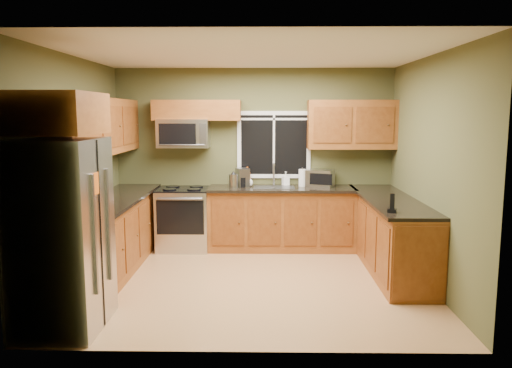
{
  "coord_description": "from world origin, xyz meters",
  "views": [
    {
      "loc": [
        0.15,
        -5.83,
        2.03
      ],
      "look_at": [
        0.05,
        0.35,
        1.15
      ],
      "focal_mm": 35.0,
      "sensor_mm": 36.0,
      "label": 1
    }
  ],
  "objects_px": {
    "refrigerator": "(63,235)",
    "paper_towel_roll": "(302,178)",
    "microwave": "(184,133)",
    "soap_bottle_b": "(286,178)",
    "soap_bottle_a": "(247,176)",
    "toaster_oven": "(320,178)",
    "coffee_maker": "(243,178)",
    "range": "(184,218)",
    "soap_bottle_c": "(249,181)",
    "cordless_phone": "(392,207)",
    "kettle": "(234,180)"
  },
  "relations": [
    {
      "from": "soap_bottle_c",
      "to": "cordless_phone",
      "type": "xyz_separation_m",
      "value": [
        1.65,
        -1.93,
        -0.02
      ]
    },
    {
      "from": "soap_bottle_c",
      "to": "soap_bottle_b",
      "type": "bearing_deg",
      "value": 12.83
    },
    {
      "from": "refrigerator",
      "to": "coffee_maker",
      "type": "xyz_separation_m",
      "value": [
        1.57,
        2.83,
        0.17
      ]
    },
    {
      "from": "coffee_maker",
      "to": "cordless_phone",
      "type": "distance_m",
      "value": 2.59
    },
    {
      "from": "paper_towel_roll",
      "to": "kettle",
      "type": "bearing_deg",
      "value": -169.66
    },
    {
      "from": "kettle",
      "to": "soap_bottle_b",
      "type": "bearing_deg",
      "value": 20.01
    },
    {
      "from": "microwave",
      "to": "soap_bottle_a",
      "type": "xyz_separation_m",
      "value": [
        0.95,
        0.09,
        -0.65
      ]
    },
    {
      "from": "refrigerator",
      "to": "coffee_maker",
      "type": "relative_size",
      "value": 6.5
    },
    {
      "from": "toaster_oven",
      "to": "soap_bottle_c",
      "type": "relative_size",
      "value": 2.86
    },
    {
      "from": "coffee_maker",
      "to": "range",
      "type": "bearing_deg",
      "value": -175.89
    },
    {
      "from": "microwave",
      "to": "soap_bottle_a",
      "type": "distance_m",
      "value": 1.15
    },
    {
      "from": "paper_towel_roll",
      "to": "soap_bottle_c",
      "type": "height_order",
      "value": "paper_towel_roll"
    },
    {
      "from": "range",
      "to": "cordless_phone",
      "type": "distance_m",
      "value": 3.25
    },
    {
      "from": "microwave",
      "to": "soap_bottle_c",
      "type": "height_order",
      "value": "microwave"
    },
    {
      "from": "soap_bottle_c",
      "to": "cordless_phone",
      "type": "bearing_deg",
      "value": -49.52
    },
    {
      "from": "refrigerator",
      "to": "toaster_oven",
      "type": "relative_size",
      "value": 3.76
    },
    {
      "from": "toaster_oven",
      "to": "kettle",
      "type": "distance_m",
      "value": 1.3
    },
    {
      "from": "microwave",
      "to": "soap_bottle_b",
      "type": "bearing_deg",
      "value": 2.97
    },
    {
      "from": "microwave",
      "to": "soap_bottle_b",
      "type": "height_order",
      "value": "microwave"
    },
    {
      "from": "coffee_maker",
      "to": "soap_bottle_a",
      "type": "relative_size",
      "value": 0.99
    },
    {
      "from": "toaster_oven",
      "to": "soap_bottle_b",
      "type": "bearing_deg",
      "value": 172.09
    },
    {
      "from": "refrigerator",
      "to": "paper_towel_roll",
      "type": "height_order",
      "value": "refrigerator"
    },
    {
      "from": "soap_bottle_b",
      "to": "soap_bottle_c",
      "type": "relative_size",
      "value": 1.26
    },
    {
      "from": "kettle",
      "to": "soap_bottle_c",
      "type": "height_order",
      "value": "kettle"
    },
    {
      "from": "soap_bottle_a",
      "to": "cordless_phone",
      "type": "xyz_separation_m",
      "value": [
        1.68,
        -2.08,
        -0.08
      ]
    },
    {
      "from": "soap_bottle_b",
      "to": "coffee_maker",
      "type": "bearing_deg",
      "value": -166.8
    },
    {
      "from": "refrigerator",
      "to": "kettle",
      "type": "height_order",
      "value": "refrigerator"
    },
    {
      "from": "range",
      "to": "toaster_oven",
      "type": "relative_size",
      "value": 1.96
    },
    {
      "from": "soap_bottle_b",
      "to": "toaster_oven",
      "type": "bearing_deg",
      "value": -7.91
    },
    {
      "from": "microwave",
      "to": "coffee_maker",
      "type": "relative_size",
      "value": 2.74
    },
    {
      "from": "kettle",
      "to": "soap_bottle_b",
      "type": "xyz_separation_m",
      "value": [
        0.78,
        0.28,
        -0.01
      ]
    },
    {
      "from": "soap_bottle_a",
      "to": "soap_bottle_b",
      "type": "xyz_separation_m",
      "value": [
        0.58,
        -0.01,
        -0.03
      ]
    },
    {
      "from": "microwave",
      "to": "cordless_phone",
      "type": "height_order",
      "value": "microwave"
    },
    {
      "from": "paper_towel_roll",
      "to": "soap_bottle_c",
      "type": "bearing_deg",
      "value": -177.81
    },
    {
      "from": "microwave",
      "to": "soap_bottle_a",
      "type": "relative_size",
      "value": 2.72
    },
    {
      "from": "soap_bottle_a",
      "to": "paper_towel_roll",
      "type": "bearing_deg",
      "value": -7.65
    },
    {
      "from": "refrigerator",
      "to": "paper_towel_roll",
      "type": "distance_m",
      "value": 3.8
    },
    {
      "from": "range",
      "to": "microwave",
      "type": "xyz_separation_m",
      "value": [
        -0.0,
        0.14,
        1.26
      ]
    },
    {
      "from": "range",
      "to": "cordless_phone",
      "type": "relative_size",
      "value": 4.44
    },
    {
      "from": "range",
      "to": "soap_bottle_a",
      "type": "bearing_deg",
      "value": 13.68
    },
    {
      "from": "paper_towel_roll",
      "to": "soap_bottle_a",
      "type": "relative_size",
      "value": 1.01
    },
    {
      "from": "paper_towel_roll",
      "to": "cordless_phone",
      "type": "bearing_deg",
      "value": -66.69
    },
    {
      "from": "coffee_maker",
      "to": "toaster_oven",
      "type": "bearing_deg",
      "value": 4.03
    },
    {
      "from": "range",
      "to": "toaster_oven",
      "type": "height_order",
      "value": "toaster_oven"
    },
    {
      "from": "microwave",
      "to": "toaster_oven",
      "type": "height_order",
      "value": "microwave"
    },
    {
      "from": "kettle",
      "to": "cordless_phone",
      "type": "relative_size",
      "value": 1.18
    },
    {
      "from": "microwave",
      "to": "kettle",
      "type": "xyz_separation_m",
      "value": [
        0.75,
        -0.2,
        -0.67
      ]
    },
    {
      "from": "soap_bottle_b",
      "to": "soap_bottle_a",
      "type": "bearing_deg",
      "value": 178.54
    },
    {
      "from": "soap_bottle_a",
      "to": "soap_bottle_c",
      "type": "relative_size",
      "value": 1.67
    },
    {
      "from": "microwave",
      "to": "paper_towel_roll",
      "type": "relative_size",
      "value": 2.68
    }
  ]
}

